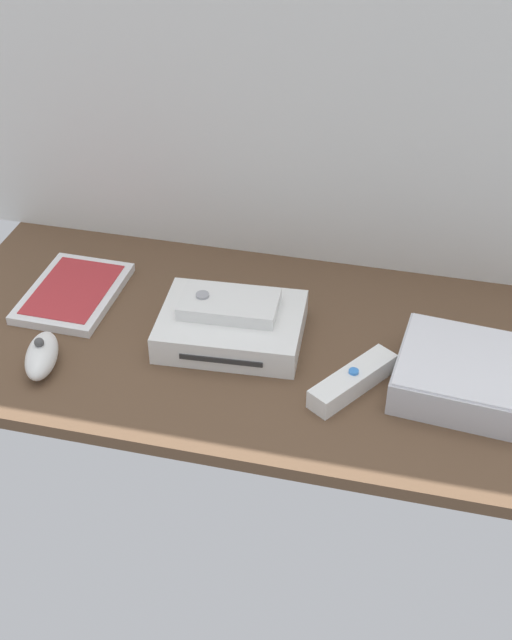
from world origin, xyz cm
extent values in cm
cube|color=brown|center=(0.00, 0.00, -1.00)|extent=(100.00, 48.00, 2.00)
cube|color=silver|center=(0.00, 24.60, 32.00)|extent=(110.00, 1.20, 64.00)
cube|color=white|center=(-3.76, 0.28, 2.20)|extent=(22.02, 17.37, 4.40)
cube|color=#2D2D2D|center=(-3.21, -7.90, 2.20)|extent=(12.01, 1.40, 0.80)
cube|color=silver|center=(29.70, -3.55, 2.50)|extent=(18.49, 18.49, 5.00)
cube|color=silver|center=(29.70, -3.55, 5.15)|extent=(17.75, 17.75, 0.30)
cube|color=white|center=(-31.09, 4.42, 0.70)|extent=(13.95, 19.25, 1.40)
cube|color=#B72D33|center=(-31.09, 4.42, 1.48)|extent=(11.45, 16.54, 0.16)
cube|color=white|center=(15.50, -7.22, 1.50)|extent=(11.17, 14.33, 3.00)
cylinder|color=#387FDB|center=(15.50, -7.22, 3.20)|extent=(1.40, 1.40, 0.40)
ellipsoid|color=white|center=(-28.40, -12.71, 2.00)|extent=(6.74, 10.78, 4.00)
sphere|color=#4C4C4C|center=(-28.40, -12.71, 4.40)|extent=(1.40, 1.40, 1.40)
cube|color=white|center=(-4.30, 0.98, 5.40)|extent=(14.83, 8.81, 2.00)
cylinder|color=#99999E|center=(-8.29, 0.75, 6.60)|extent=(2.11, 2.11, 0.40)
camera|label=1|loc=(22.66, -94.95, 78.03)|focal=46.97mm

